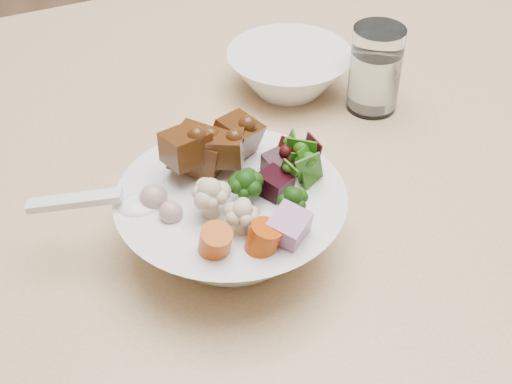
% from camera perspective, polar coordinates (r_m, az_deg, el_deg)
% --- Properties ---
extents(dining_table, '(1.80, 1.11, 0.81)m').
position_cam_1_polar(dining_table, '(1.07, 17.26, 4.25)').
color(dining_table, '#DEB783').
rests_on(dining_table, ground).
extents(chair_far, '(0.53, 0.53, 0.97)m').
position_cam_1_polar(chair_far, '(1.68, 0.14, 12.98)').
color(chair_far, tan).
rests_on(chair_far, ground).
extents(food_bowl, '(0.23, 0.23, 0.12)m').
position_cam_1_polar(food_bowl, '(0.71, -1.91, -1.87)').
color(food_bowl, white).
rests_on(food_bowl, dining_table).
extents(soup_spoon, '(0.14, 0.07, 0.03)m').
position_cam_1_polar(soup_spoon, '(0.69, -10.54, -0.99)').
color(soup_spoon, white).
rests_on(soup_spoon, food_bowl).
extents(water_glass, '(0.07, 0.07, 0.11)m').
position_cam_1_polar(water_glass, '(0.92, 9.49, 9.42)').
color(water_glass, white).
rests_on(water_glass, dining_table).
extents(side_bowl, '(0.16, 0.16, 0.05)m').
position_cam_1_polar(side_bowl, '(0.96, 2.65, 9.64)').
color(side_bowl, white).
rests_on(side_bowl, dining_table).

